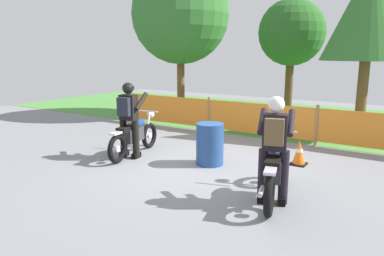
% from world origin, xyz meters
% --- Properties ---
extents(ground, '(24.00, 24.00, 0.02)m').
position_xyz_m(ground, '(0.00, 0.00, -0.01)').
color(ground, gray).
extents(grass_verge, '(24.00, 7.37, 0.01)m').
position_xyz_m(grass_verge, '(0.00, 6.65, 0.01)').
color(grass_verge, '#4C8C3D').
rests_on(grass_verge, ground).
extents(barrier_fence, '(9.50, 0.08, 1.05)m').
position_xyz_m(barrier_fence, '(0.00, 2.96, 0.54)').
color(barrier_fence, '#997547').
rests_on(barrier_fence, ground).
extents(tree_leftmost, '(3.53, 3.53, 5.43)m').
position_xyz_m(tree_leftmost, '(-3.98, 4.97, 3.66)').
color(tree_leftmost, brown).
rests_on(tree_leftmost, ground).
extents(tree_near_left, '(2.32, 2.32, 4.19)m').
position_xyz_m(tree_near_left, '(-0.39, 6.63, 3.00)').
color(tree_near_left, brown).
rests_on(tree_near_left, ground).
extents(tree_near_right, '(2.39, 2.39, 4.77)m').
position_xyz_m(tree_near_right, '(2.32, 4.59, 3.42)').
color(tree_near_right, brown).
rests_on(tree_near_right, ground).
extents(motorcycle_lead, '(0.63, 2.01, 0.96)m').
position_xyz_m(motorcycle_lead, '(-1.72, -0.16, 0.46)').
color(motorcycle_lead, black).
rests_on(motorcycle_lead, ground).
extents(motorcycle_trailing, '(0.81, 2.07, 1.00)m').
position_xyz_m(motorcycle_trailing, '(1.88, -0.84, 0.49)').
color(motorcycle_trailing, black).
rests_on(motorcycle_trailing, ground).
extents(rider_lead, '(0.62, 0.73, 1.69)m').
position_xyz_m(rider_lead, '(-1.68, -0.38, 0.95)').
color(rider_lead, black).
rests_on(rider_lead, ground).
extents(rider_trailing, '(0.65, 0.76, 1.69)m').
position_xyz_m(rider_trailing, '(1.94, -1.06, 0.95)').
color(rider_trailing, black).
rests_on(rider_trailing, ground).
extents(traffic_cone, '(0.32, 0.32, 0.53)m').
position_xyz_m(traffic_cone, '(1.69, 1.15, 0.26)').
color(traffic_cone, black).
rests_on(traffic_cone, ground).
extents(spare_drum, '(0.58, 0.58, 0.88)m').
position_xyz_m(spare_drum, '(0.10, 0.16, 0.44)').
color(spare_drum, navy).
rests_on(spare_drum, ground).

